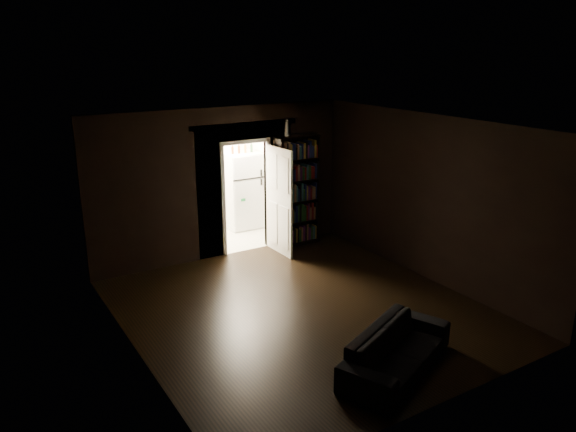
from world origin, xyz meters
name	(u,v)px	position (x,y,z in m)	size (l,w,h in m)	color
ground	(302,310)	(0.00, 0.00, 0.00)	(5.50, 5.50, 0.00)	black
room_walls	(266,188)	(-0.01, 1.07, 1.68)	(5.02, 5.61, 2.84)	black
kitchen_alcove	(221,178)	(0.50, 3.87, 1.21)	(2.20, 1.80, 2.60)	#B7B3A0
sofa	(397,344)	(0.11, -1.95, 0.35)	(1.83, 0.79, 0.70)	black
bookshelf	(297,191)	(1.52, 2.55, 1.10)	(0.90, 0.32, 2.20)	black
refrigerator	(242,190)	(1.10, 4.11, 0.82)	(0.74, 0.68, 1.65)	white
door	(280,201)	(0.98, 2.31, 1.02)	(0.85, 0.05, 2.05)	white
figurine	(287,128)	(1.29, 2.56, 2.36)	(0.10, 0.10, 0.31)	silver
bottles	(242,148)	(1.10, 4.06, 1.77)	(0.58, 0.07, 0.23)	black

